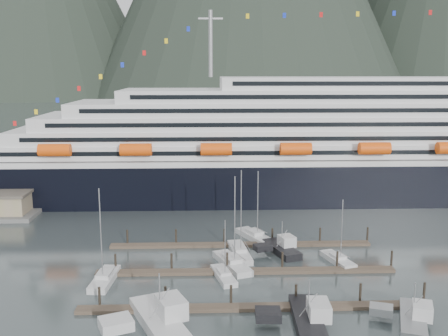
{
  "coord_description": "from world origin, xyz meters",
  "views": [
    {
      "loc": [
        -11.33,
        -76.4,
        32.15
      ],
      "look_at": [
        -7.88,
        22.0,
        13.58
      ],
      "focal_mm": 42.0,
      "sensor_mm": 36.0,
      "label": 1
    }
  ],
  "objects_px": {
    "sailboat_b": "(232,264)",
    "trawler_c": "(307,319)",
    "sailboat_h": "(338,260)",
    "trawler_d": "(412,318)",
    "sailboat_a": "(105,279)",
    "trawler_a": "(159,321)",
    "sailboat_c": "(224,276)",
    "trawler_e": "(281,248)",
    "cruise_ship": "(367,149)",
    "sailboat_f": "(255,237)",
    "sailboat_d": "(240,253)"
  },
  "relations": [
    {
      "from": "sailboat_b",
      "to": "trawler_c",
      "type": "distance_m",
      "value": 22.54
    },
    {
      "from": "sailboat_h",
      "to": "trawler_d",
      "type": "height_order",
      "value": "sailboat_h"
    },
    {
      "from": "sailboat_a",
      "to": "sailboat_b",
      "type": "height_order",
      "value": "sailboat_b"
    },
    {
      "from": "sailboat_h",
      "to": "trawler_a",
      "type": "relative_size",
      "value": 0.76
    },
    {
      "from": "trawler_a",
      "to": "sailboat_a",
      "type": "bearing_deg",
      "value": 9.79
    },
    {
      "from": "sailboat_b",
      "to": "sailboat_h",
      "type": "distance_m",
      "value": 18.02
    },
    {
      "from": "sailboat_c",
      "to": "trawler_c",
      "type": "bearing_deg",
      "value": -161.36
    },
    {
      "from": "trawler_d",
      "to": "sailboat_b",
      "type": "bearing_deg",
      "value": 66.29
    },
    {
      "from": "sailboat_c",
      "to": "sailboat_a",
      "type": "bearing_deg",
      "value": 79.03
    },
    {
      "from": "sailboat_a",
      "to": "trawler_e",
      "type": "bearing_deg",
      "value": -62.32
    },
    {
      "from": "cruise_ship",
      "to": "sailboat_c",
      "type": "relative_size",
      "value": 20.97
    },
    {
      "from": "sailboat_f",
      "to": "trawler_d",
      "type": "xyz_separation_m",
      "value": [
        16.99,
        -34.95,
        0.38
      ]
    },
    {
      "from": "sailboat_b",
      "to": "sailboat_d",
      "type": "xyz_separation_m",
      "value": [
        1.61,
        5.34,
        -0.01
      ]
    },
    {
      "from": "cruise_ship",
      "to": "trawler_e",
      "type": "relative_size",
      "value": 20.56
    },
    {
      "from": "sailboat_a",
      "to": "sailboat_h",
      "type": "bearing_deg",
      "value": -74.57
    },
    {
      "from": "sailboat_a",
      "to": "sailboat_h",
      "type": "xyz_separation_m",
      "value": [
        37.87,
        7.01,
        -0.05
      ]
    },
    {
      "from": "sailboat_f",
      "to": "trawler_c",
      "type": "height_order",
      "value": "sailboat_f"
    },
    {
      "from": "sailboat_f",
      "to": "trawler_a",
      "type": "relative_size",
      "value": 0.93
    },
    {
      "from": "sailboat_a",
      "to": "sailboat_b",
      "type": "xyz_separation_m",
      "value": [
        19.89,
        5.91,
        0.0
      ]
    },
    {
      "from": "trawler_a",
      "to": "trawler_c",
      "type": "xyz_separation_m",
      "value": [
        18.73,
        0.07,
        -0.12
      ]
    },
    {
      "from": "sailboat_b",
      "to": "sailboat_f",
      "type": "xyz_separation_m",
      "value": [
        5.08,
        14.1,
        -0.01
      ]
    },
    {
      "from": "sailboat_d",
      "to": "cruise_ship",
      "type": "bearing_deg",
      "value": -45.97
    },
    {
      "from": "sailboat_c",
      "to": "trawler_a",
      "type": "xyz_separation_m",
      "value": [
        -8.69,
        -15.92,
        0.61
      ]
    },
    {
      "from": "cruise_ship",
      "to": "trawler_c",
      "type": "distance_m",
      "value": 76.4
    },
    {
      "from": "cruise_ship",
      "to": "trawler_d",
      "type": "height_order",
      "value": "cruise_ship"
    },
    {
      "from": "sailboat_a",
      "to": "trawler_a",
      "type": "bearing_deg",
      "value": -142.45
    },
    {
      "from": "cruise_ship",
      "to": "trawler_e",
      "type": "xyz_separation_m",
      "value": [
        -28.06,
        -42.82,
        -11.21
      ]
    },
    {
      "from": "trawler_d",
      "to": "trawler_e",
      "type": "bearing_deg",
      "value": 45.3
    },
    {
      "from": "sailboat_b",
      "to": "trawler_c",
      "type": "bearing_deg",
      "value": -177.72
    },
    {
      "from": "sailboat_b",
      "to": "trawler_d",
      "type": "relative_size",
      "value": 1.47
    },
    {
      "from": "trawler_e",
      "to": "sailboat_a",
      "type": "bearing_deg",
      "value": 94.46
    },
    {
      "from": "cruise_ship",
      "to": "sailboat_c",
      "type": "height_order",
      "value": "cruise_ship"
    },
    {
      "from": "sailboat_h",
      "to": "trawler_d",
      "type": "xyz_separation_m",
      "value": [
        4.08,
        -21.95,
        0.42
      ]
    },
    {
      "from": "sailboat_c",
      "to": "sailboat_f",
      "type": "bearing_deg",
      "value": -32.86
    },
    {
      "from": "sailboat_f",
      "to": "trawler_c",
      "type": "xyz_separation_m",
      "value": [
        3.39,
        -34.99,
        0.44
      ]
    },
    {
      "from": "trawler_d",
      "to": "trawler_c",
      "type": "bearing_deg",
      "value": 109.81
    },
    {
      "from": "sailboat_h",
      "to": "trawler_d",
      "type": "relative_size",
      "value": 1.07
    },
    {
      "from": "sailboat_a",
      "to": "sailboat_d",
      "type": "xyz_separation_m",
      "value": [
        21.5,
        11.25,
        -0.01
      ]
    },
    {
      "from": "sailboat_b",
      "to": "sailboat_h",
      "type": "height_order",
      "value": "sailboat_b"
    },
    {
      "from": "sailboat_d",
      "to": "sailboat_b",
      "type": "bearing_deg",
      "value": 156.35
    },
    {
      "from": "trawler_d",
      "to": "sailboat_c",
      "type": "bearing_deg",
      "value": 75.88
    },
    {
      "from": "trawler_e",
      "to": "sailboat_f",
      "type": "bearing_deg",
      "value": 8.65
    },
    {
      "from": "trawler_d",
      "to": "trawler_e",
      "type": "distance_m",
      "value": 30.04
    },
    {
      "from": "sailboat_b",
      "to": "trawler_e",
      "type": "height_order",
      "value": "sailboat_b"
    },
    {
      "from": "sailboat_a",
      "to": "trawler_a",
      "type": "distance_m",
      "value": 17.87
    },
    {
      "from": "sailboat_d",
      "to": "trawler_e",
      "type": "distance_m",
      "value": 7.53
    },
    {
      "from": "sailboat_f",
      "to": "sailboat_a",
      "type": "bearing_deg",
      "value": 102.67
    },
    {
      "from": "sailboat_d",
      "to": "trawler_a",
      "type": "distance_m",
      "value": 28.86
    },
    {
      "from": "sailboat_d",
      "to": "trawler_c",
      "type": "bearing_deg",
      "value": -172.21
    },
    {
      "from": "trawler_d",
      "to": "sailboat_f",
      "type": "bearing_deg",
      "value": 45.59
    }
  ]
}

